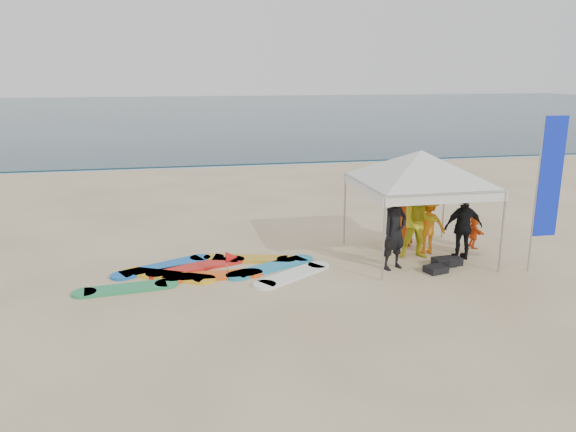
# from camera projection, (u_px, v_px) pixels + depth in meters

# --- Properties ---
(ground) EXTENTS (120.00, 120.00, 0.00)m
(ground) POSITION_uv_depth(u_px,v_px,m) (280.00, 301.00, 12.10)
(ground) COLOR beige
(ground) RESTS_ON ground
(ocean) EXTENTS (160.00, 84.00, 0.08)m
(ocean) POSITION_uv_depth(u_px,v_px,m) (189.00, 111.00, 68.99)
(ocean) COLOR #0C2633
(ocean) RESTS_ON ground
(shoreline_foam) EXTENTS (160.00, 1.20, 0.01)m
(shoreline_foam) POSITION_uv_depth(u_px,v_px,m) (215.00, 166.00, 29.36)
(shoreline_foam) COLOR silver
(shoreline_foam) RESTS_ON ground
(person_black_a) EXTENTS (0.84, 0.70, 1.96)m
(person_black_a) POSITION_uv_depth(u_px,v_px,m) (395.00, 231.00, 13.86)
(person_black_a) COLOR black
(person_black_a) RESTS_ON ground
(person_yellow) EXTENTS (1.06, 0.89, 1.94)m
(person_yellow) POSITION_uv_depth(u_px,v_px,m) (419.00, 222.00, 14.68)
(person_yellow) COLOR gold
(person_yellow) RESTS_ON ground
(person_orange_a) EXTENTS (1.09, 0.71, 1.58)m
(person_orange_a) POSITION_uv_depth(u_px,v_px,m) (428.00, 225.00, 15.15)
(person_orange_a) COLOR orange
(person_orange_a) RESTS_ON ground
(person_black_b) EXTENTS (1.05, 0.48, 1.75)m
(person_black_b) POSITION_uv_depth(u_px,v_px,m) (463.00, 227.00, 14.60)
(person_black_b) COLOR black
(person_black_b) RESTS_ON ground
(person_orange_b) EXTENTS (0.87, 0.66, 1.61)m
(person_orange_b) POSITION_uv_depth(u_px,v_px,m) (403.00, 218.00, 15.80)
(person_orange_b) COLOR #CE4812
(person_orange_b) RESTS_ON ground
(person_seated) EXTENTS (0.41, 0.90, 0.93)m
(person_seated) POSITION_uv_depth(u_px,v_px,m) (474.00, 231.00, 15.66)
(person_seated) COLOR #F05815
(person_seated) RESTS_ON ground
(canopy_tent) EXTENTS (4.32, 4.32, 3.26)m
(canopy_tent) POSITION_uv_depth(u_px,v_px,m) (421.00, 151.00, 14.32)
(canopy_tent) COLOR #A5A5A8
(canopy_tent) RESTS_ON ground
(feather_flag) EXTENTS (0.66, 0.04, 3.92)m
(feather_flag) POSITION_uv_depth(u_px,v_px,m) (549.00, 179.00, 13.40)
(feather_flag) COLOR #A5A5A8
(feather_flag) RESTS_ON ground
(marker_pennant) EXTENTS (0.28, 0.28, 0.64)m
(marker_pennant) POSITION_uv_depth(u_px,v_px,m) (232.00, 257.00, 13.40)
(marker_pennant) COLOR #A5A5A8
(marker_pennant) RESTS_ON ground
(gear_pile) EXTENTS (1.19, 0.83, 0.22)m
(gear_pile) POSITION_uv_depth(u_px,v_px,m) (443.00, 264.00, 14.12)
(gear_pile) COLOR black
(gear_pile) RESTS_ON ground
(surfboard_spread) EXTENTS (5.73, 2.69, 0.07)m
(surfboard_spread) POSITION_uv_depth(u_px,v_px,m) (211.00, 271.00, 13.80)
(surfboard_spread) COLOR #238CBB
(surfboard_spread) RESTS_ON ground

